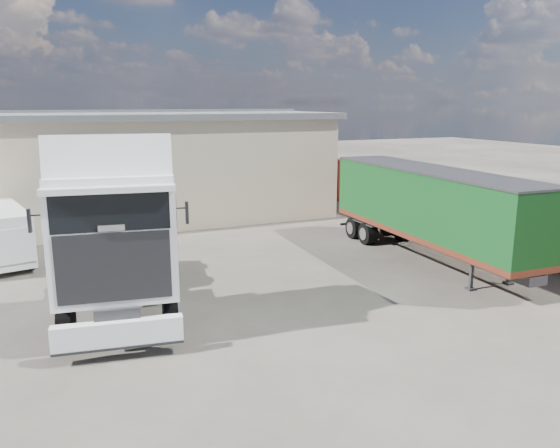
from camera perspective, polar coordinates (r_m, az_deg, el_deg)
name	(u,v)px	position (r m, az deg, el deg)	size (l,w,h in m)	color
ground	(236,307)	(16.05, -4.66, -8.66)	(120.00, 120.00, 0.00)	black
warehouse	(15,167)	(30.35, -25.95, 5.39)	(30.60, 12.60, 5.42)	#C6B698
brick_boundary_wall	(426,202)	(26.34, 15.01, 2.20)	(0.35, 26.00, 2.50)	maroon
tractor_unit	(117,244)	(15.10, -16.71, -1.97)	(3.99, 7.96, 5.11)	black
box_trailer	(429,205)	(20.91, 15.32, 1.94)	(2.62, 10.45, 3.45)	#2D2D30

